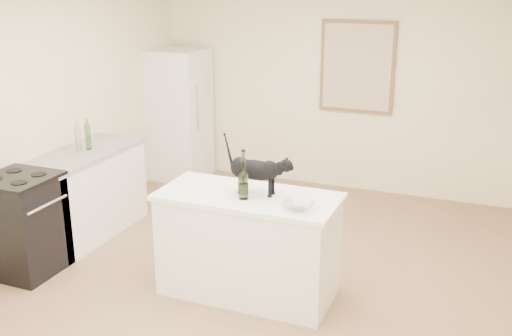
# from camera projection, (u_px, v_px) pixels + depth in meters

# --- Properties ---
(floor) EXTENTS (5.50, 5.50, 0.00)m
(floor) POSITION_uv_depth(u_px,v_px,m) (247.00, 279.00, 5.48)
(floor) COLOR #956B4F
(floor) RESTS_ON ground
(wall_back) EXTENTS (4.50, 0.00, 4.50)m
(wall_back) POSITION_uv_depth(u_px,v_px,m) (333.00, 86.00, 7.50)
(wall_back) COLOR #F7EBBF
(wall_back) RESTS_ON ground
(wall_front) EXTENTS (4.50, 0.00, 4.50)m
(wall_front) POSITION_uv_depth(u_px,v_px,m) (1.00, 295.00, 2.65)
(wall_front) COLOR #F7EBBF
(wall_front) RESTS_ON ground
(wall_left) EXTENTS (0.00, 5.50, 5.50)m
(wall_left) POSITION_uv_depth(u_px,v_px,m) (32.00, 117.00, 5.88)
(wall_left) COLOR #F7EBBF
(wall_left) RESTS_ON ground
(island_base) EXTENTS (1.44, 0.67, 0.86)m
(island_base) POSITION_uv_depth(u_px,v_px,m) (248.00, 247.00, 5.13)
(island_base) COLOR white
(island_base) RESTS_ON floor
(island_top) EXTENTS (1.50, 0.70, 0.04)m
(island_top) POSITION_uv_depth(u_px,v_px,m) (248.00, 197.00, 4.99)
(island_top) COLOR white
(island_top) RESTS_ON island_base
(left_cabinets) EXTENTS (0.60, 1.40, 0.86)m
(left_cabinets) POSITION_uv_depth(u_px,v_px,m) (85.00, 195.00, 6.30)
(left_cabinets) COLOR white
(left_cabinets) RESTS_ON floor
(left_countertop) EXTENTS (0.62, 1.44, 0.04)m
(left_countertop) POSITION_uv_depth(u_px,v_px,m) (81.00, 154.00, 6.16)
(left_countertop) COLOR gray
(left_countertop) RESTS_ON left_cabinets
(stove) EXTENTS (0.60, 0.60, 0.90)m
(stove) POSITION_uv_depth(u_px,v_px,m) (23.00, 226.00, 5.50)
(stove) COLOR black
(stove) RESTS_ON floor
(fridge) EXTENTS (0.68, 0.68, 1.70)m
(fridge) POSITION_uv_depth(u_px,v_px,m) (179.00, 115.00, 7.98)
(fridge) COLOR white
(fridge) RESTS_ON floor
(artwork_frame) EXTENTS (0.90, 0.03, 1.10)m
(artwork_frame) POSITION_uv_depth(u_px,v_px,m) (357.00, 67.00, 7.29)
(artwork_frame) COLOR brown
(artwork_frame) RESTS_ON wall_back
(artwork_canvas) EXTENTS (0.82, 0.00, 1.02)m
(artwork_canvas) POSITION_uv_depth(u_px,v_px,m) (357.00, 67.00, 7.27)
(artwork_canvas) COLOR beige
(artwork_canvas) RESTS_ON wall_back
(black_cat) EXTENTS (0.53, 0.17, 0.37)m
(black_cat) POSITION_uv_depth(u_px,v_px,m) (255.00, 172.00, 4.95)
(black_cat) COLOR black
(black_cat) RESTS_ON island_top
(wine_bottle) EXTENTS (0.09, 0.09, 0.36)m
(wine_bottle) POSITION_uv_depth(u_px,v_px,m) (243.00, 177.00, 4.84)
(wine_bottle) COLOR #345522
(wine_bottle) RESTS_ON island_top
(glass_bowl) EXTENTS (0.25, 0.25, 0.06)m
(glass_bowl) POSITION_uv_depth(u_px,v_px,m) (298.00, 206.00, 4.65)
(glass_bowl) COLOR silver
(glass_bowl) RESTS_ON island_top
(fridge_paper) EXTENTS (0.06, 0.14, 0.20)m
(fridge_paper) POSITION_uv_depth(u_px,v_px,m) (205.00, 86.00, 7.81)
(fridge_paper) COLOR beige
(fridge_paper) RESTS_ON fridge
(counter_bottle_cluster) EXTENTS (0.09, 0.18, 0.28)m
(counter_bottle_cluster) POSITION_uv_depth(u_px,v_px,m) (83.00, 138.00, 6.17)
(counter_bottle_cluster) COLOR #ADB9AB
(counter_bottle_cluster) RESTS_ON left_countertop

